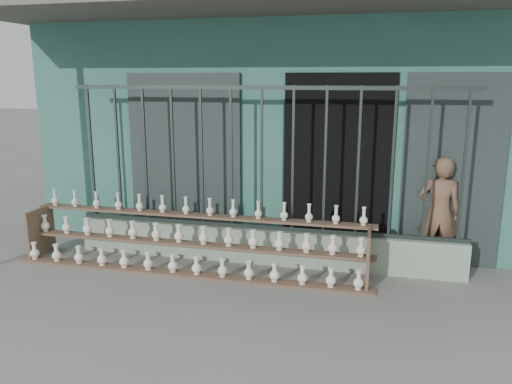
# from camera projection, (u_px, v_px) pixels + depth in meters

# --- Properties ---
(ground) EXTENTS (60.00, 60.00, 0.00)m
(ground) POSITION_uv_depth(u_px,v_px,m) (234.00, 305.00, 5.24)
(ground) COLOR slate
(workshop_building) EXTENTS (7.40, 6.60, 3.21)m
(workshop_building) POSITION_uv_depth(u_px,v_px,m) (298.00, 119.00, 8.89)
(workshop_building) COLOR #336D5F
(workshop_building) RESTS_ON ground
(parapet_wall) EXTENTS (5.00, 0.20, 0.45)m
(parapet_wall) POSITION_uv_depth(u_px,v_px,m) (261.00, 246.00, 6.42)
(parapet_wall) COLOR #8FA78F
(parapet_wall) RESTS_ON ground
(security_fence) EXTENTS (5.00, 0.04, 1.80)m
(security_fence) POSITION_uv_depth(u_px,v_px,m) (262.00, 159.00, 6.17)
(security_fence) COLOR #283330
(security_fence) RESTS_ON parapet_wall
(shelf_rack) EXTENTS (4.50, 0.68, 0.85)m
(shelf_rack) POSITION_uv_depth(u_px,v_px,m) (191.00, 241.00, 6.18)
(shelf_rack) COLOR brown
(shelf_rack) RESTS_ON ground
(elderly_woman) EXTENTS (0.52, 0.35, 1.41)m
(elderly_woman) POSITION_uv_depth(u_px,v_px,m) (439.00, 212.00, 6.19)
(elderly_woman) COLOR brown
(elderly_woman) RESTS_ON ground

